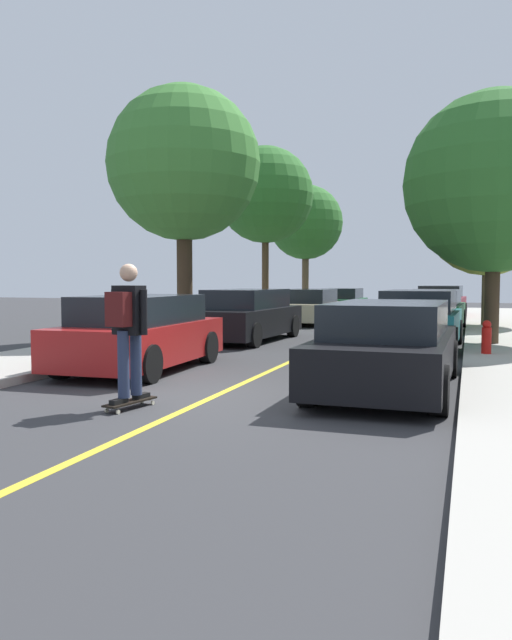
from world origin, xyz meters
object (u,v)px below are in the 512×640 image
object	(u,v)px
street_tree_right_near	(487,213)
fire_hydrant	(487,337)
skateboarder	(128,323)
parked_car_left_far	(309,307)
parked_car_left_farthest	(342,302)
parked_car_right_near	(420,320)
street_tree_left_far	(306,223)
street_tree_right_nearest	(495,183)
parked_car_left_nearest	(140,333)
parked_car_left_near	(247,316)
parked_car_right_far	(433,310)
skateboard	(130,402)
street_tree_left_nearest	(184,165)
parked_car_right_nearest	(389,347)
street_tree_left_near	(265,195)
parked_car_right_farthest	(441,302)

from	to	relation	value
street_tree_right_near	fire_hydrant	bearing A→B (deg)	-91.04
fire_hydrant	skateboarder	distance (m)	8.18
parked_car_left_far	parked_car_left_farthest	size ratio (longest dim) A/B	1.01
street_tree_right_near	parked_car_left_far	bearing A→B (deg)	177.36
parked_car_right_near	street_tree_left_far	distance (m)	15.14
parked_car_left_far	street_tree_right_near	distance (m)	7.11
parked_car_right_near	street_tree_left_far	world-z (taller)	street_tree_left_far
parked_car_left_far	street_tree_right_nearest	distance (m)	9.92
parked_car_left_nearest	parked_car_left_near	distance (m)	5.89
parked_car_right_far	skateboard	world-z (taller)	parked_car_right_far
parked_car_left_nearest	street_tree_left_nearest	size ratio (longest dim) A/B	0.60
parked_car_left_far	skateboard	xyz separation A→B (m)	(1.60, -15.96, -0.57)
parked_car_left_nearest	parked_car_right_nearest	distance (m)	4.68
parked_car_left_nearest	skateboarder	size ratio (longest dim) A/B	2.29
parked_car_right_near	skateboard	world-z (taller)	parked_car_right_near
parked_car_left_far	parked_car_right_nearest	bearing A→B (deg)	-71.04
parked_car_left_farthest	street_tree_right_nearest	distance (m)	15.33
street_tree_left_far	fire_hydrant	distance (m)	17.52
street_tree_left_near	fire_hydrant	bearing A→B (deg)	-49.14
street_tree_left_far	street_tree_right_nearest	size ratio (longest dim) A/B	1.00
parked_car_left_nearest	parked_car_right_near	bearing A→B (deg)	50.11
parked_car_right_near	parked_car_right_farthest	distance (m)	12.39
parked_car_left_nearest	parked_car_left_far	distance (m)	12.83
parked_car_left_farthest	parked_car_left_far	bearing A→B (deg)	-90.00
parked_car_right_farthest	street_tree_left_far	xyz separation A→B (m)	(-6.29, 0.88, 3.69)
parked_car_left_near	street_tree_left_far	world-z (taller)	street_tree_left_far
street_tree_right_nearest	street_tree_right_near	xyz separation A→B (m)	(0.00, 6.60, -0.06)
street_tree_left_near	street_tree_left_nearest	bearing A→B (deg)	-90.00
parked_car_left_far	parked_car_right_farthest	size ratio (longest dim) A/B	0.90
parked_car_left_farthest	street_tree_left_near	bearing A→B (deg)	-103.60
parked_car_right_near	street_tree_right_nearest	bearing A→B (deg)	13.24
skateboard	street_tree_left_far	bearing A→B (deg)	98.47
parked_car_right_near	parked_car_right_farthest	size ratio (longest dim) A/B	0.88
street_tree_left_near	street_tree_right_nearest	size ratio (longest dim) A/B	1.09
street_tree_left_nearest	skateboarder	world-z (taller)	street_tree_left_nearest
street_tree_left_near	fire_hydrant	world-z (taller)	street_tree_left_near
parked_car_right_farthest	parked_car_right_far	bearing A→B (deg)	-89.98
parked_car_right_nearest	skateboarder	world-z (taller)	skateboarder
parked_car_right_near	skateboard	xyz separation A→B (m)	(-3.03, -8.67, -0.62)
parked_car_right_near	fire_hydrant	world-z (taller)	parked_car_right_near
parked_car_right_far	street_tree_left_near	size ratio (longest dim) A/B	0.67
parked_car_left_far	fire_hydrant	distance (m)	11.07
street_tree_left_far	skateboard	size ratio (longest dim) A/B	6.96
parked_car_right_far	street_tree_left_nearest	distance (m)	9.72
street_tree_right_nearest	parked_car_right_nearest	bearing A→B (deg)	-104.17
parked_car_left_far	parked_car_right_far	world-z (taller)	parked_car_right_far
parked_car_right_far	parked_car_right_nearest	bearing A→B (deg)	-90.00
parked_car_right_far	street_tree_left_near	distance (m)	7.65
parked_car_right_far	skateboard	bearing A→B (deg)	-101.63
street_tree_left_nearest	street_tree_left_far	size ratio (longest dim) A/B	1.13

